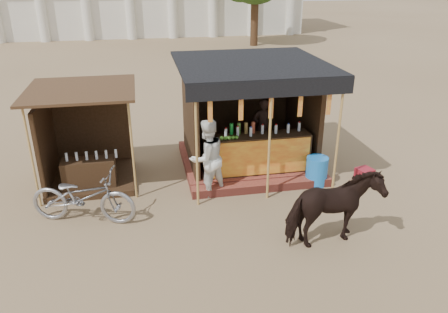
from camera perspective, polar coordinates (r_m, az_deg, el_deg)
ground at (r=8.65m, az=2.06°, el=-10.91°), size 120.00×120.00×0.00m
main_stall at (r=11.31m, az=3.37°, el=3.53°), size 3.60×3.61×2.78m
secondary_stall at (r=11.05m, az=-18.05°, el=0.90°), size 2.40×2.40×2.38m
cow at (r=8.41m, az=14.11°, el=-6.77°), size 1.88×1.09×1.50m
motorbike at (r=9.41m, az=-17.95°, el=-5.00°), size 2.32×1.37×1.15m
bystander at (r=9.87m, az=-2.21°, el=-0.21°), size 1.10×1.01×1.83m
blue_barrel at (r=10.80m, az=12.00°, el=-1.84°), size 0.55×0.55×0.70m
red_crate at (r=11.42m, az=17.86°, el=-2.20°), size 0.45×0.44×0.29m
cooler at (r=11.27m, az=9.76°, el=-1.21°), size 0.77×0.67×0.46m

